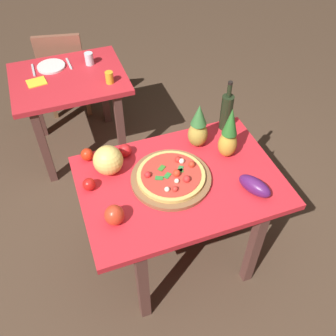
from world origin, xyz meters
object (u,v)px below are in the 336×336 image
Objects in this scene: pineapple_left at (229,135)px; pizza_board at (171,178)px; drinking_glass_juice at (109,77)px; background_table at (71,90)px; tomato_beside_pepper at (89,184)px; knife_utensil at (69,64)px; fork_utensil at (33,70)px; pizza at (172,175)px; display_table at (180,191)px; tomato_at_corner at (87,155)px; drinking_glass_water at (89,59)px; tomato_by_bottle at (125,150)px; bell_pepper at (114,215)px; wine_bottle at (226,111)px; melon at (108,160)px; pineapple_right at (198,128)px; napkin_folded at (36,82)px; eggplant at (255,186)px; dining_chair at (64,68)px; dinner_plate at (51,66)px.

pizza_board is at bearing -168.07° from pineapple_left.
background_table is at bearing 145.88° from drinking_glass_juice.
tomato_beside_pepper is 0.40× the size of knife_utensil.
pizza is at bearing -67.27° from fork_utensil.
display_table is 0.59m from tomato_at_corner.
drinking_glass_water is at bearing 105.69° from drinking_glass_juice.
fork_utensil is (-0.24, 0.18, 0.13)m from background_table.
tomato_beside_pepper is at bearing -143.34° from tomato_by_bottle.
tomato_at_corner is at bearing 94.69° from bell_pepper.
tomato_at_corner is at bearing 179.39° from wine_bottle.
wine_bottle is at bearing -47.87° from background_table.
pizza is 0.59m from wine_bottle.
pineapple_left is at bearing -65.57° from knife_utensil.
pizza_board is 2.65× the size of melon.
tomato_beside_pepper is at bearing -169.27° from pineapple_right.
wine_bottle is at bearing -58.17° from drinking_glass_water.
display_table is 0.53m from tomato_beside_pepper.
pizza_board is at bearing -64.37° from napkin_folded.
fork_utensil is (-0.21, 1.13, -0.03)m from tomato_at_corner.
fork_utensil is (-1.02, 1.69, -0.04)m from eggplant.
background_table is 2.90× the size of pineapple_right.
napkin_folded is at bearing -88.86° from fork_utensil.
fork_utensil is at bearing 112.95° from pizza_board.
drinking_glass_water is (0.18, -0.46, 0.31)m from dining_chair.
knife_utensil is at bearing -0.30° from fork_utensil.
knife_utensil is 1.29× the size of napkin_folded.
pizza is at bearing -38.54° from tomato_at_corner.
tomato_at_corner is at bearing 171.36° from pineapple_right.
background_table is at bearing 121.10° from pineapple_right.
bell_pepper is 0.57× the size of eggplant.
eggplant is at bearing -30.42° from pizza.
pizza is 0.41m from pineapple_left.
pineapple_left is at bearing -64.53° from drinking_glass_juice.
drinking_glass_juice is at bearing 97.27° from display_table.
tomato_beside_pepper is (-0.04, -0.24, -0.00)m from tomato_at_corner.
dinner_plate is at bearing 109.70° from display_table.
drinking_glass_water is (0.01, 1.11, 0.01)m from tomato_by_bottle.
pineapple_left is at bearing -50.05° from napkin_folded.
display_table is 0.47m from bell_pepper.
tomato_by_bottle is 0.57× the size of napkin_folded.
fork_utensil is at bearing 172.51° from drinking_glass_water.
pineapple_right reaches higher than bell_pepper.
pineapple_left is (-0.10, -0.24, 0.02)m from wine_bottle.
napkin_folded is (-0.28, -0.18, -0.00)m from knife_utensil.
pizza_board is 1.50m from knife_utensil.
melon is 1.28m from dinner_plate.
tomato_by_bottle is at bearing -70.25° from fork_utensil.
dinner_plate is (-0.30, 0.06, -0.04)m from drinking_glass_water.
pineapple_left is 2.49× the size of napkin_folded.
dining_chair is at bearing 101.09° from pizza.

